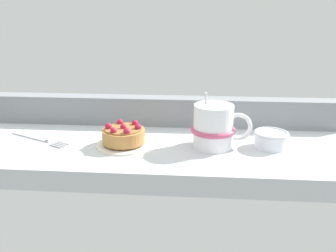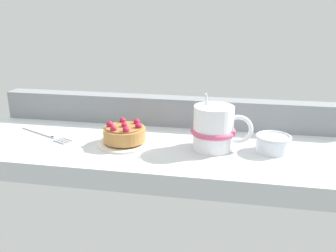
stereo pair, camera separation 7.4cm
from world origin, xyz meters
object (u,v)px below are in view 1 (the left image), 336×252
object	(u,v)px
raspberry_tart	(124,135)
sugar_bowl	(271,139)
coffee_mug	(214,127)
dessert_fork	(39,139)
dessert_plate	(124,144)

from	to	relation	value
raspberry_tart	sugar_bowl	xyz separation A→B (cm)	(30.49, 1.48, -0.61)
coffee_mug	sugar_bowl	world-z (taller)	coffee_mug
coffee_mug	dessert_fork	size ratio (longest dim) A/B	0.80
raspberry_tart	dessert_fork	world-z (taller)	raspberry_tart
dessert_plate	coffee_mug	bearing A→B (deg)	2.45
dessert_plate	dessert_fork	size ratio (longest dim) A/B	0.74
dessert_plate	dessert_fork	world-z (taller)	dessert_plate
dessert_plate	sugar_bowl	world-z (taller)	sugar_bowl
dessert_fork	sugar_bowl	xyz separation A→B (cm)	(49.82, -0.29, 1.55)
coffee_mug	sugar_bowl	xyz separation A→B (cm)	(11.75, 0.68, -2.57)
dessert_fork	sugar_bowl	size ratio (longest dim) A/B	2.21
dessert_plate	coffee_mug	size ratio (longest dim) A/B	0.93
dessert_plate	dessert_fork	xyz separation A→B (cm)	(-19.33, 1.77, -0.09)
dessert_plate	sugar_bowl	xyz separation A→B (cm)	(30.50, 1.48, 1.46)
raspberry_tart	coffee_mug	size ratio (longest dim) A/B	0.71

